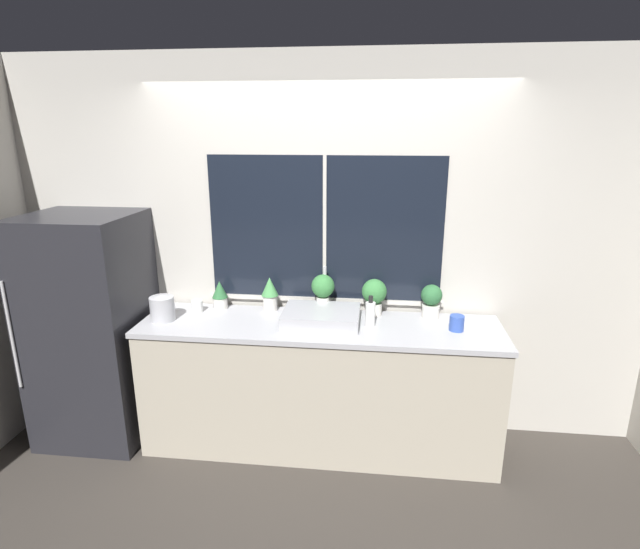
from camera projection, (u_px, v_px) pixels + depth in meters
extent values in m
plane|color=#38332D|center=(314.00, 469.00, 3.34)|extent=(14.00, 14.00, 0.00)
cube|color=#BCB7AD|center=(325.00, 251.00, 3.59)|extent=(8.00, 0.06, 2.70)
cube|color=black|center=(325.00, 229.00, 3.51)|extent=(1.65, 0.01, 1.02)
cube|color=#BCB7AD|center=(325.00, 229.00, 3.51)|extent=(0.02, 0.01, 1.02)
cube|color=#BCB7AD|center=(324.00, 299.00, 3.65)|extent=(1.71, 0.04, 0.03)
cube|color=#BCB7AD|center=(92.00, 223.00, 4.65)|extent=(0.06, 7.00, 2.70)
cube|color=#BCB7AD|center=(609.00, 234.00, 4.14)|extent=(0.06, 7.00, 2.70)
cube|color=#B2A893|center=(319.00, 388.00, 3.50)|extent=(2.42, 0.59, 0.89)
cube|color=#ADADB2|center=(319.00, 327.00, 3.37)|extent=(2.45, 0.61, 0.03)
cube|color=#232328|center=(92.00, 328.00, 3.56)|extent=(0.73, 0.69, 1.64)
cylinder|color=silver|center=(11.00, 336.00, 3.24)|extent=(0.02, 0.02, 0.74)
cube|color=#ADADB2|center=(321.00, 316.00, 3.38)|extent=(0.51, 0.38, 0.09)
cylinder|color=#B7B7BC|center=(325.00, 309.00, 3.60)|extent=(0.04, 0.04, 0.03)
cylinder|color=#B7B7BC|center=(325.00, 287.00, 3.55)|extent=(0.02, 0.02, 0.31)
cylinder|color=silver|center=(220.00, 303.00, 3.65)|extent=(0.10, 0.10, 0.08)
cone|color=#2D6638|center=(220.00, 289.00, 3.62)|extent=(0.11, 0.11, 0.12)
cylinder|color=silver|center=(270.00, 303.00, 3.60)|extent=(0.10, 0.10, 0.12)
cone|color=#478E4C|center=(270.00, 286.00, 3.57)|extent=(0.12, 0.12, 0.13)
cylinder|color=silver|center=(324.00, 305.00, 3.56)|extent=(0.09, 0.09, 0.12)
sphere|color=#387A3D|center=(324.00, 286.00, 3.52)|extent=(0.16, 0.16, 0.16)
cylinder|color=silver|center=(374.00, 309.00, 3.53)|extent=(0.11, 0.11, 0.09)
sphere|color=#387A3D|center=(374.00, 291.00, 3.49)|extent=(0.17, 0.17, 0.17)
cylinder|color=silver|center=(431.00, 311.00, 3.48)|extent=(0.12, 0.12, 0.09)
sphere|color=#2D6638|center=(432.00, 295.00, 3.45)|extent=(0.15, 0.15, 0.15)
cylinder|color=white|center=(370.00, 314.00, 3.32)|extent=(0.07, 0.07, 0.16)
cylinder|color=black|center=(371.00, 299.00, 3.29)|extent=(0.03, 0.03, 0.05)
cylinder|color=#3351AD|center=(457.00, 323.00, 3.25)|extent=(0.09, 0.09, 0.10)
cylinder|color=white|center=(197.00, 306.00, 3.58)|extent=(0.08, 0.08, 0.09)
cylinder|color=#B2B2B7|center=(162.00, 309.00, 3.41)|extent=(0.17, 0.17, 0.17)
cone|color=#B2B2B7|center=(161.00, 296.00, 3.38)|extent=(0.14, 0.14, 0.02)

